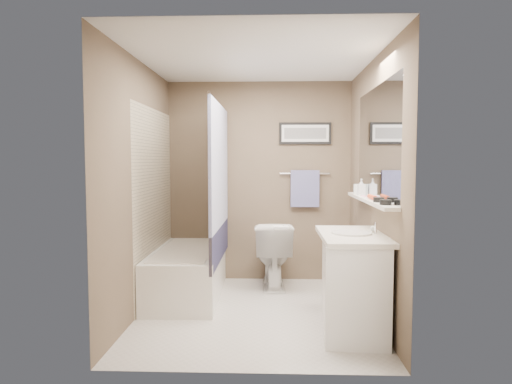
{
  "coord_description": "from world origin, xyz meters",
  "views": [
    {
      "loc": [
        0.16,
        -4.28,
        1.46
      ],
      "look_at": [
        0.0,
        0.15,
        1.15
      ],
      "focal_mm": 32.0,
      "sensor_mm": 36.0,
      "label": 1
    }
  ],
  "objects_px": {
    "toilet": "(273,254)",
    "vanity": "(353,285)",
    "candle_bowl_near": "(386,202)",
    "hair_brush_front": "(372,197)",
    "bathtub": "(188,273)",
    "glass_jar": "(357,189)",
    "candle_bowl_far": "(379,200)",
    "soap_bottle": "(361,187)"
  },
  "relations": [
    {
      "from": "vanity",
      "to": "soap_bottle",
      "type": "bearing_deg",
      "value": 79.21
    },
    {
      "from": "candle_bowl_far",
      "to": "hair_brush_front",
      "type": "bearing_deg",
      "value": 90.0
    },
    {
      "from": "bathtub",
      "to": "hair_brush_front",
      "type": "height_order",
      "value": "hair_brush_front"
    },
    {
      "from": "vanity",
      "to": "glass_jar",
      "type": "bearing_deg",
      "value": 82.61
    },
    {
      "from": "candle_bowl_near",
      "to": "candle_bowl_far",
      "type": "xyz_separation_m",
      "value": [
        0.0,
        0.23,
        0.0
      ]
    },
    {
      "from": "candle_bowl_near",
      "to": "hair_brush_front",
      "type": "bearing_deg",
      "value": 90.0
    },
    {
      "from": "toilet",
      "to": "candle_bowl_near",
      "type": "bearing_deg",
      "value": 115.24
    },
    {
      "from": "candle_bowl_far",
      "to": "vanity",
      "type": "bearing_deg",
      "value": 158.26
    },
    {
      "from": "toilet",
      "to": "vanity",
      "type": "distance_m",
      "value": 1.51
    },
    {
      "from": "candle_bowl_near",
      "to": "soap_bottle",
      "type": "distance_m",
      "value": 0.97
    },
    {
      "from": "bathtub",
      "to": "hair_brush_front",
      "type": "distance_m",
      "value": 2.14
    },
    {
      "from": "hair_brush_front",
      "to": "glass_jar",
      "type": "relative_size",
      "value": 2.2
    },
    {
      "from": "toilet",
      "to": "glass_jar",
      "type": "distance_m",
      "value": 1.26
    },
    {
      "from": "candle_bowl_far",
      "to": "glass_jar",
      "type": "bearing_deg",
      "value": 90.0
    },
    {
      "from": "vanity",
      "to": "glass_jar",
      "type": "distance_m",
      "value": 1.17
    },
    {
      "from": "bathtub",
      "to": "vanity",
      "type": "relative_size",
      "value": 1.67
    },
    {
      "from": "candle_bowl_near",
      "to": "hair_brush_front",
      "type": "relative_size",
      "value": 0.41
    },
    {
      "from": "bathtub",
      "to": "candle_bowl_far",
      "type": "distance_m",
      "value": 2.24
    },
    {
      "from": "hair_brush_front",
      "to": "soap_bottle",
      "type": "distance_m",
      "value": 0.5
    },
    {
      "from": "toilet",
      "to": "candle_bowl_far",
      "type": "xyz_separation_m",
      "value": [
        0.87,
        -1.42,
        0.75
      ]
    },
    {
      "from": "candle_bowl_near",
      "to": "candle_bowl_far",
      "type": "bearing_deg",
      "value": 90.0
    },
    {
      "from": "toilet",
      "to": "candle_bowl_far",
      "type": "height_order",
      "value": "candle_bowl_far"
    },
    {
      "from": "candle_bowl_near",
      "to": "glass_jar",
      "type": "distance_m",
      "value": 1.17
    },
    {
      "from": "candle_bowl_far",
      "to": "hair_brush_front",
      "type": "height_order",
      "value": "hair_brush_front"
    },
    {
      "from": "glass_jar",
      "to": "hair_brush_front",
      "type": "bearing_deg",
      "value": -90.0
    },
    {
      "from": "bathtub",
      "to": "candle_bowl_near",
      "type": "height_order",
      "value": "candle_bowl_near"
    },
    {
      "from": "toilet",
      "to": "soap_bottle",
      "type": "height_order",
      "value": "soap_bottle"
    },
    {
      "from": "toilet",
      "to": "glass_jar",
      "type": "xyz_separation_m",
      "value": [
        0.87,
        -0.48,
        0.78
      ]
    },
    {
      "from": "bathtub",
      "to": "toilet",
      "type": "distance_m",
      "value": 1.01
    },
    {
      "from": "candle_bowl_far",
      "to": "glass_jar",
      "type": "distance_m",
      "value": 0.94
    },
    {
      "from": "candle_bowl_near",
      "to": "hair_brush_front",
      "type": "distance_m",
      "value": 0.47
    },
    {
      "from": "vanity",
      "to": "candle_bowl_far",
      "type": "xyz_separation_m",
      "value": [
        0.19,
        -0.07,
        0.73
      ]
    },
    {
      "from": "bathtub",
      "to": "toilet",
      "type": "bearing_deg",
      "value": 21.91
    },
    {
      "from": "glass_jar",
      "to": "candle_bowl_far",
      "type": "bearing_deg",
      "value": -90.0
    },
    {
      "from": "bathtub",
      "to": "candle_bowl_near",
      "type": "relative_size",
      "value": 16.67
    },
    {
      "from": "toilet",
      "to": "vanity",
      "type": "xyz_separation_m",
      "value": [
        0.68,
        -1.35,
        0.02
      ]
    },
    {
      "from": "toilet",
      "to": "candle_bowl_near",
      "type": "distance_m",
      "value": 2.01
    },
    {
      "from": "bathtub",
      "to": "hair_brush_front",
      "type": "xyz_separation_m",
      "value": [
        1.79,
        -0.78,
        0.89
      ]
    },
    {
      "from": "bathtub",
      "to": "candle_bowl_far",
      "type": "relative_size",
      "value": 16.67
    },
    {
      "from": "glass_jar",
      "to": "soap_bottle",
      "type": "distance_m",
      "value": 0.2
    },
    {
      "from": "candle_bowl_near",
      "to": "candle_bowl_far",
      "type": "distance_m",
      "value": 0.23
    },
    {
      "from": "bathtub",
      "to": "toilet",
      "type": "xyz_separation_m",
      "value": [
        0.92,
        0.39,
        0.13
      ]
    }
  ]
}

